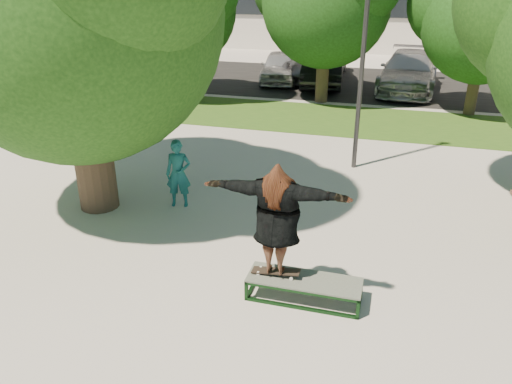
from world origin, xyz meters
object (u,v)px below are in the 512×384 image
(bystander, at_px, (178,174))
(car_silver_a, at_px, (280,67))
(car_dark, at_px, (324,66))
(lamppost, at_px, (364,46))
(car_grey, at_px, (316,62))
(grind_box, at_px, (304,289))
(car_silver_b, at_px, (409,71))

(bystander, xyz_separation_m, car_silver_a, (-1.00, 13.79, -0.06))
(car_dark, bearing_deg, bystander, -100.29)
(lamppost, relative_size, car_grey, 1.07)
(car_silver_a, distance_m, car_dark, 2.05)
(grind_box, distance_m, car_dark, 16.63)
(car_dark, height_order, car_grey, car_dark)
(car_silver_a, distance_m, car_grey, 1.90)
(lamppost, distance_m, car_silver_a, 11.53)
(lamppost, xyz_separation_m, car_silver_a, (-4.50, 10.33, -2.45))
(grind_box, xyz_separation_m, car_silver_a, (-4.32, 16.48, 0.51))
(car_silver_a, bearing_deg, bystander, -94.26)
(car_silver_a, bearing_deg, car_silver_b, -11.49)
(bystander, relative_size, car_silver_b, 0.27)
(car_dark, xyz_separation_m, car_grey, (-0.55, 1.18, -0.03))
(car_silver_a, height_order, car_dark, car_dark)
(bystander, height_order, car_silver_b, car_silver_b)
(car_silver_a, height_order, car_grey, car_grey)
(car_grey, bearing_deg, lamppost, -78.07)
(car_silver_a, distance_m, car_silver_b, 5.79)
(car_silver_a, xyz_separation_m, car_silver_b, (5.78, -0.31, 0.13))
(lamppost, distance_m, car_grey, 12.12)
(car_dark, bearing_deg, car_silver_a, 173.56)
(car_dark, relative_size, car_grey, 0.88)
(lamppost, height_order, grind_box, lamppost)
(lamppost, xyz_separation_m, grind_box, (-0.18, -6.15, -2.96))
(grind_box, xyz_separation_m, car_silver_b, (1.46, 16.17, 0.63))
(grind_box, xyz_separation_m, car_grey, (-2.82, 17.65, 0.60))
(car_grey, xyz_separation_m, car_silver_b, (4.28, -1.48, 0.03))
(bystander, distance_m, car_silver_a, 13.83)
(grind_box, height_order, car_grey, car_grey)
(bystander, xyz_separation_m, car_dark, (1.05, 13.77, 0.07))
(lamppost, distance_m, bystander, 5.47)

